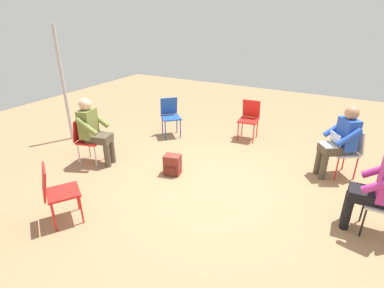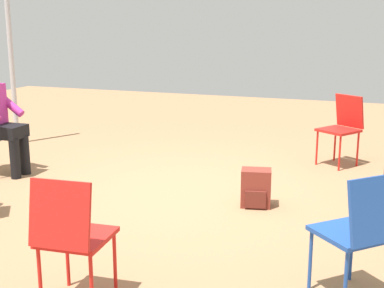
# 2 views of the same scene
# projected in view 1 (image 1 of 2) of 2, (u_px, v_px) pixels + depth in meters

# --- Properties ---
(ground_plane) EXTENTS (14.00, 14.00, 0.00)m
(ground_plane) POSITION_uv_depth(u_px,v_px,m) (214.00, 187.00, 4.84)
(ground_plane) COLOR #99704C
(chair_southwest) EXTENTS (0.58, 0.58, 0.85)m
(chair_southwest) POSITION_uv_depth(u_px,v_px,m) (170.00, 114.00, 6.71)
(chair_southwest) COLOR #1E4799
(chair_southwest) RESTS_ON ground
(chair_south) EXTENTS (0.48, 0.52, 0.85)m
(chair_south) POSITION_uv_depth(u_px,v_px,m) (87.00, 137.00, 5.47)
(chair_south) COLOR red
(chair_south) RESTS_ON ground
(chair_northwest) EXTENTS (0.57, 0.58, 0.85)m
(chair_northwest) POSITION_uv_depth(u_px,v_px,m) (348.00, 149.00, 5.02)
(chair_northwest) COLOR #B7B7BC
(chair_northwest) RESTS_ON ground
(chair_southeast) EXTENTS (0.58, 0.57, 0.85)m
(chair_southeast) POSITION_uv_depth(u_px,v_px,m) (56.00, 190.00, 3.87)
(chair_southeast) COLOR red
(chair_southeast) RESTS_ON ground
(chair_west) EXTENTS (0.47, 0.43, 0.85)m
(chair_west) POSITION_uv_depth(u_px,v_px,m) (249.00, 117.00, 6.53)
(chair_west) COLOR red
(chair_west) RESTS_ON ground
(person_with_laptop) EXTENTS (0.63, 0.64, 1.24)m
(person_with_laptop) POSITION_uv_depth(u_px,v_px,m) (341.00, 138.00, 4.92)
(person_with_laptop) COLOR #4C4233
(person_with_laptop) RESTS_ON ground
(person_in_magenta) EXTENTS (0.50, 0.53, 1.24)m
(person_in_magenta) POSITION_uv_depth(u_px,v_px,m) (379.00, 184.00, 3.62)
(person_in_magenta) COLOR black
(person_in_magenta) RESTS_ON ground
(person_in_olive) EXTENTS (0.57, 0.58, 1.24)m
(person_in_olive) POSITION_uv_depth(u_px,v_px,m) (93.00, 128.00, 5.35)
(person_in_olive) COLOR #4C4233
(person_in_olive) RESTS_ON ground
(backpack_near_laptop_user) EXTENTS (0.29, 0.32, 0.36)m
(backpack_near_laptop_user) POSITION_uv_depth(u_px,v_px,m) (173.00, 166.00, 5.19)
(backpack_near_laptop_user) COLOR maroon
(backpack_near_laptop_user) RESTS_ON ground
(tent_pole_near) EXTENTS (0.07, 0.07, 2.39)m
(tent_pole_near) POSITION_uv_depth(u_px,v_px,m) (63.00, 85.00, 6.23)
(tent_pole_near) COLOR #B2B2B7
(tent_pole_near) RESTS_ON ground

